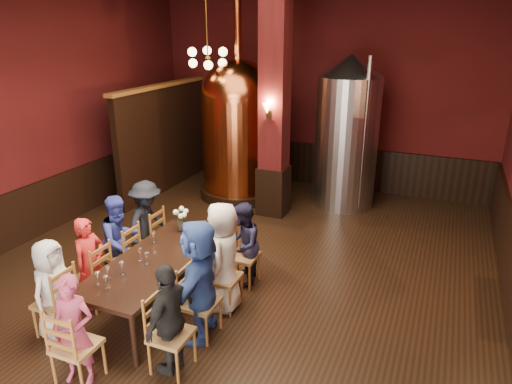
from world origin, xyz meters
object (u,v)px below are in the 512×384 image
at_px(person_1, 90,263).
at_px(rose_vase, 180,216).
at_px(person_2, 121,240).
at_px(steel_vessel, 347,133).
at_px(person_0, 53,288).
at_px(dining_table, 156,262).
at_px(copper_kettle, 239,128).

height_order(person_1, rose_vase, person_1).
bearing_deg(person_2, steel_vessel, -13.23).
distance_m(person_0, person_1, 0.67).
bearing_deg(person_2, person_1, -165.59).
relative_size(dining_table, person_1, 1.83).
height_order(person_1, steel_vessel, steel_vessel).
bearing_deg(person_2, rose_vase, -37.92).
relative_size(dining_table, person_0, 1.85).
relative_size(person_2, copper_kettle, 0.33).
height_order(dining_table, steel_vessel, steel_vessel).
bearing_deg(steel_vessel, person_0, -111.22).
xyz_separation_m(dining_table, person_1, (-0.85, -0.34, -0.03)).
xyz_separation_m(person_2, copper_kettle, (-0.00, 4.18, 0.87)).
bearing_deg(steel_vessel, person_1, -113.74).
bearing_deg(person_1, dining_table, -63.21).
bearing_deg(steel_vessel, dining_table, -106.58).
xyz_separation_m(person_0, steel_vessel, (2.29, 5.90, 0.94)).
height_order(dining_table, person_0, person_0).
distance_m(person_1, rose_vase, 1.45).
height_order(dining_table, copper_kettle, copper_kettle).
xyz_separation_m(dining_table, person_0, (-0.84, -1.01, -0.04)).
relative_size(copper_kettle, steel_vessel, 1.36).
bearing_deg(person_0, person_1, -4.05).
relative_size(person_1, person_2, 0.94).
height_order(dining_table, rose_vase, rose_vase).
xyz_separation_m(steel_vessel, rose_vase, (-1.61, -4.01, -0.59)).
xyz_separation_m(dining_table, copper_kettle, (-0.86, 4.50, 0.89)).
distance_m(person_2, rose_vase, 0.95).
xyz_separation_m(dining_table, person_2, (-0.85, 0.32, 0.02)).
height_order(dining_table, person_2, person_2).
bearing_deg(rose_vase, steel_vessel, 68.18).
xyz_separation_m(copper_kettle, steel_vessel, (2.32, 0.39, 0.01)).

